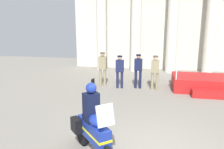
{
  "coord_description": "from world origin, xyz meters",
  "views": [
    {
      "loc": [
        0.03,
        -5.45,
        3.36
      ],
      "look_at": [
        -1.49,
        2.67,
        1.4
      ],
      "focal_mm": 37.55,
      "sensor_mm": 36.0,
      "label": 1
    }
  ],
  "objects_px": {
    "officer_in_row_2": "(138,68)",
    "officer_in_row_0": "(103,66)",
    "reviewing_stand": "(209,84)",
    "officer_in_row_3": "(155,70)",
    "motorcycle_with_rider": "(92,127)",
    "briefcase_on_ground": "(93,82)",
    "officer_in_row_1": "(120,69)"
  },
  "relations": [
    {
      "from": "officer_in_row_0",
      "to": "briefcase_on_ground",
      "type": "relative_size",
      "value": 4.86
    },
    {
      "from": "reviewing_stand",
      "to": "officer_in_row_0",
      "type": "distance_m",
      "value": 5.22
    },
    {
      "from": "officer_in_row_0",
      "to": "motorcycle_with_rider",
      "type": "xyz_separation_m",
      "value": [
        1.15,
        -6.18,
        -0.24
      ]
    },
    {
      "from": "officer_in_row_0",
      "to": "briefcase_on_ground",
      "type": "xyz_separation_m",
      "value": [
        -0.51,
        -0.04,
        -0.85
      ]
    },
    {
      "from": "reviewing_stand",
      "to": "officer_in_row_0",
      "type": "bearing_deg",
      "value": -177.6
    },
    {
      "from": "reviewing_stand",
      "to": "motorcycle_with_rider",
      "type": "relative_size",
      "value": 1.77
    },
    {
      "from": "reviewing_stand",
      "to": "officer_in_row_3",
      "type": "distance_m",
      "value": 2.67
    },
    {
      "from": "officer_in_row_0",
      "to": "reviewing_stand",
      "type": "bearing_deg",
      "value": -176.96
    },
    {
      "from": "officer_in_row_2",
      "to": "officer_in_row_0",
      "type": "bearing_deg",
      "value": 0.14
    },
    {
      "from": "officer_in_row_3",
      "to": "briefcase_on_ground",
      "type": "distance_m",
      "value": 3.22
    },
    {
      "from": "officer_in_row_0",
      "to": "officer_in_row_2",
      "type": "relative_size",
      "value": 1.03
    },
    {
      "from": "reviewing_stand",
      "to": "officer_in_row_3",
      "type": "relative_size",
      "value": 2.01
    },
    {
      "from": "reviewing_stand",
      "to": "officer_in_row_0",
      "type": "relative_size",
      "value": 1.92
    },
    {
      "from": "officer_in_row_0",
      "to": "motorcycle_with_rider",
      "type": "distance_m",
      "value": 6.29
    },
    {
      "from": "officer_in_row_0",
      "to": "motorcycle_with_rider",
      "type": "bearing_deg",
      "value": 101.19
    },
    {
      "from": "officer_in_row_0",
      "to": "motorcycle_with_rider",
      "type": "height_order",
      "value": "motorcycle_with_rider"
    },
    {
      "from": "officer_in_row_0",
      "to": "motorcycle_with_rider",
      "type": "relative_size",
      "value": 0.92
    },
    {
      "from": "briefcase_on_ground",
      "to": "officer_in_row_2",
      "type": "bearing_deg",
      "value": 0.53
    },
    {
      "from": "officer_in_row_0",
      "to": "officer_in_row_1",
      "type": "xyz_separation_m",
      "value": [
        0.9,
        -0.16,
        -0.07
      ]
    },
    {
      "from": "reviewing_stand",
      "to": "officer_in_row_2",
      "type": "xyz_separation_m",
      "value": [
        -3.38,
        -0.23,
        0.68
      ]
    },
    {
      "from": "officer_in_row_2",
      "to": "officer_in_row_3",
      "type": "bearing_deg",
      "value": 172.15
    },
    {
      "from": "officer_in_row_1",
      "to": "officer_in_row_2",
      "type": "bearing_deg",
      "value": -170.03
    },
    {
      "from": "officer_in_row_1",
      "to": "officer_in_row_3",
      "type": "relative_size",
      "value": 0.98
    },
    {
      "from": "reviewing_stand",
      "to": "officer_in_row_3",
      "type": "xyz_separation_m",
      "value": [
        -2.56,
        -0.35,
        0.66
      ]
    },
    {
      "from": "officer_in_row_3",
      "to": "motorcycle_with_rider",
      "type": "bearing_deg",
      "value": 77.06
    },
    {
      "from": "officer_in_row_0",
      "to": "officer_in_row_1",
      "type": "distance_m",
      "value": 0.92
    },
    {
      "from": "officer_in_row_1",
      "to": "briefcase_on_ground",
      "type": "height_order",
      "value": "officer_in_row_1"
    },
    {
      "from": "officer_in_row_3",
      "to": "motorcycle_with_rider",
      "type": "xyz_separation_m",
      "value": [
        -1.46,
        -6.04,
        -0.19
      ]
    },
    {
      "from": "officer_in_row_0",
      "to": "officer_in_row_3",
      "type": "xyz_separation_m",
      "value": [
        2.61,
        -0.14,
        -0.05
      ]
    },
    {
      "from": "reviewing_stand",
      "to": "officer_in_row_3",
      "type": "height_order",
      "value": "officer_in_row_3"
    },
    {
      "from": "officer_in_row_1",
      "to": "motorcycle_with_rider",
      "type": "height_order",
      "value": "motorcycle_with_rider"
    },
    {
      "from": "motorcycle_with_rider",
      "to": "briefcase_on_ground",
      "type": "distance_m",
      "value": 6.39
    }
  ]
}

